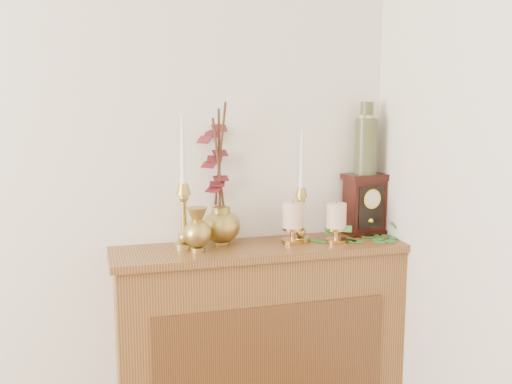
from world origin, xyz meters
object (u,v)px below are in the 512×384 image
object	(u,v)px
bud_vase	(197,230)
ceramic_vase	(366,142)
ginger_jar	(216,180)
candlestick_left	(184,205)
candlestick_center	(301,206)
mantel_clock	(364,204)

from	to	relation	value
bud_vase	ceramic_vase	distance (m)	0.85
bud_vase	ginger_jar	xyz separation A→B (m)	(0.11, 0.15, 0.18)
bud_vase	ginger_jar	distance (m)	0.25
candlestick_left	candlestick_center	world-z (taller)	candlestick_left
candlestick_center	ceramic_vase	size ratio (longest dim) A/B	1.49
mantel_clock	ceramic_vase	distance (m)	0.28
candlestick_left	ginger_jar	world-z (taller)	ginger_jar
bud_vase	ceramic_vase	world-z (taller)	ceramic_vase
candlestick_left	mantel_clock	size ratio (longest dim) A/B	2.01
ceramic_vase	ginger_jar	bearing A→B (deg)	178.00
bud_vase	ginger_jar	bearing A→B (deg)	53.62
bud_vase	ceramic_vase	bearing A→B (deg)	9.07
candlestick_left	bud_vase	world-z (taller)	candlestick_left
candlestick_center	ginger_jar	size ratio (longest dim) A/B	0.80
ginger_jar	ceramic_vase	xyz separation A→B (m)	(0.67, -0.02, 0.15)
candlestick_center	candlestick_left	bearing A→B (deg)	177.73
ceramic_vase	mantel_clock	bearing A→B (deg)	-82.54
candlestick_left	bud_vase	bearing A→B (deg)	-62.14
candlestick_left	ginger_jar	distance (m)	0.19
mantel_clock	ceramic_vase	bearing A→B (deg)	90.00
candlestick_left	ceramic_vase	bearing A→B (deg)	3.32
ginger_jar	mantel_clock	distance (m)	0.68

